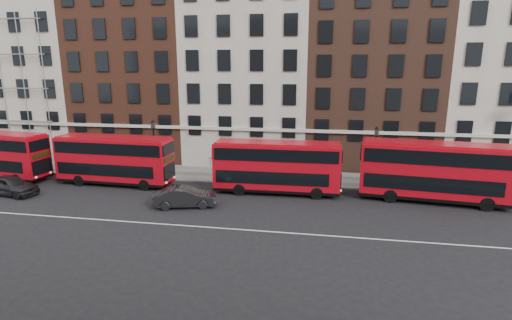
% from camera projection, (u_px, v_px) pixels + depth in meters
% --- Properties ---
extents(ground, '(120.00, 120.00, 0.00)m').
position_uv_depth(ground, '(204.00, 215.00, 28.44)').
color(ground, black).
rests_on(ground, ground).
extents(pavement, '(80.00, 5.00, 0.15)m').
position_uv_depth(pavement, '(236.00, 175.00, 38.47)').
color(pavement, slate).
rests_on(pavement, ground).
extents(kerb, '(80.00, 0.30, 0.16)m').
position_uv_depth(kerb, '(230.00, 182.00, 36.08)').
color(kerb, gray).
rests_on(kerb, ground).
extents(road_centre_line, '(70.00, 0.12, 0.01)m').
position_uv_depth(road_centre_line, '(195.00, 226.00, 26.52)').
color(road_centre_line, white).
rests_on(road_centre_line, ground).
extents(building_terrace, '(64.00, 11.95, 22.00)m').
position_uv_depth(building_terrace, '(247.00, 66.00, 43.20)').
color(building_terrace, beige).
rests_on(building_terrace, ground).
extents(bus_b, '(10.45, 2.93, 4.35)m').
position_uv_depth(bus_b, '(114.00, 159.00, 35.24)').
color(bus_b, '#B20915').
rests_on(bus_b, ground).
extents(bus_c, '(10.40, 2.70, 4.35)m').
position_uv_depth(bus_c, '(276.00, 166.00, 32.84)').
color(bus_c, '#B20915').
rests_on(bus_c, ground).
extents(bus_d, '(11.34, 3.88, 4.67)m').
position_uv_depth(bus_d, '(434.00, 171.00, 30.77)').
color(bus_d, '#B20915').
rests_on(bus_d, ground).
extents(car_rear, '(5.00, 2.62, 1.62)m').
position_uv_depth(car_rear, '(10.00, 185.00, 32.76)').
color(car_rear, '#232426').
rests_on(car_rear, ground).
extents(car_front, '(4.91, 2.82, 1.53)m').
position_uv_depth(car_front, '(185.00, 197.00, 30.01)').
color(car_front, black).
rests_on(car_front, ground).
extents(lamp_post_left, '(0.44, 0.44, 5.33)m').
position_uv_depth(lamp_post_left, '(154.00, 145.00, 37.33)').
color(lamp_post_left, black).
rests_on(lamp_post_left, pavement).
extents(lamp_post_right, '(0.44, 0.44, 5.33)m').
position_uv_depth(lamp_post_right, '(375.00, 154.00, 33.65)').
color(lamp_post_right, black).
rests_on(lamp_post_right, pavement).
extents(iron_railings, '(6.60, 0.06, 1.00)m').
position_uv_depth(iron_railings, '(241.00, 164.00, 40.45)').
color(iron_railings, black).
rests_on(iron_railings, pavement).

